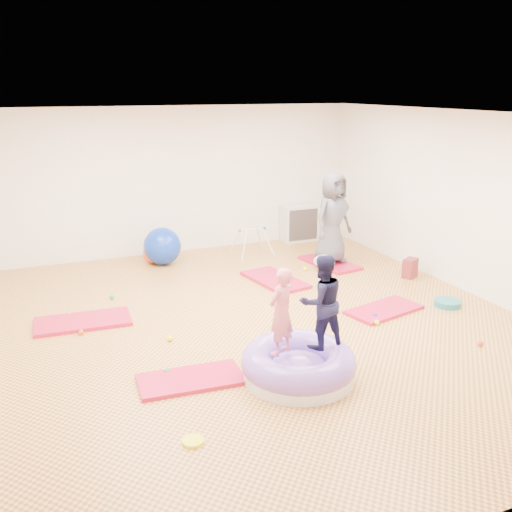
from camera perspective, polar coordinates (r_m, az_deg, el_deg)
name	(u,v)px	position (r m, az deg, el deg)	size (l,w,h in m)	color
room	(265,225)	(7.44, 0.89, 3.08)	(7.01, 8.01, 2.81)	gold
gym_mat_front_left	(191,379)	(6.50, -6.56, -12.16)	(1.15, 0.57, 0.05)	#BF1B44
gym_mat_mid_left	(83,322)	(8.26, -16.91, -6.29)	(1.28, 0.64, 0.05)	#BF1B44
gym_mat_center_back	(275,280)	(9.56, 1.90, -2.40)	(1.25, 0.63, 0.05)	#BF1B44
gym_mat_right	(384,310)	(8.52, 12.68, -5.27)	(1.13, 0.56, 0.05)	#BF1B44
gym_mat_rear_right	(330,263)	(10.55, 7.37, -0.70)	(1.19, 0.60, 0.05)	#BF1B44
inflatable_cushion	(298,365)	(6.49, 4.26, -10.82)	(1.29, 1.29, 0.41)	silver
child_pink	(281,307)	(6.15, 2.53, -5.13)	(0.36, 0.24, 0.98)	#E66D7C
child_navy	(322,298)	(6.32, 6.59, -4.16)	(0.52, 0.41, 1.08)	#151534
adult_caregiver	(333,218)	(10.32, 7.66, 3.78)	(0.80, 0.52, 1.65)	#4A4D57
infant	(324,261)	(10.20, 6.81, -0.49)	(0.37, 0.38, 0.22)	silver
ball_pit_balls	(267,315)	(8.08, 1.11, -5.97)	(4.67, 3.65, 0.08)	#D14728
exercise_ball_blue	(162,246)	(10.52, -9.35, 0.98)	(0.69, 0.69, 0.69)	#0F31AD
exercise_ball_orange	(153,253)	(10.65, -10.27, 0.27)	(0.38, 0.38, 0.38)	#EA4113
infant_play_gym	(252,237)	(10.94, -0.40, 1.87)	(0.69, 0.66, 0.53)	silver
cube_shelf	(300,223)	(12.03, 4.38, 3.30)	(0.76, 0.37, 0.76)	silver
balance_disc	(447,303)	(8.98, 18.59, -4.48)	(0.39, 0.39, 0.09)	#1B7077
backpack	(410,268)	(10.07, 15.15, -1.17)	(0.28, 0.18, 0.33)	red
yellow_toy	(193,441)	(5.53, -6.32, -17.93)	(0.20, 0.20, 0.03)	#FDFF0A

